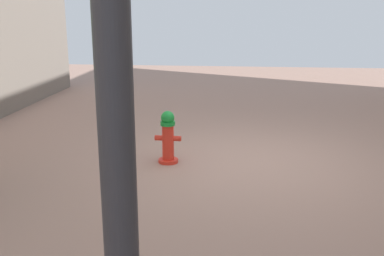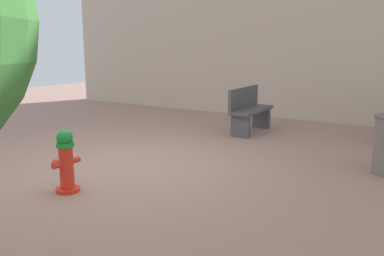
% 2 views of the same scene
% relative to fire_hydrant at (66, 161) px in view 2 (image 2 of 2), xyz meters
% --- Properties ---
extents(ground_plane, '(23.40, 23.40, 0.00)m').
position_rel_fire_hydrant_xyz_m(ground_plane, '(-1.30, -0.14, -0.40)').
color(ground_plane, '#9E7A6B').
extents(fire_hydrant, '(0.40, 0.37, 0.80)m').
position_rel_fire_hydrant_xyz_m(fire_hydrant, '(0.00, 0.00, 0.00)').
color(fire_hydrant, red).
rests_on(fire_hydrant, ground_plane).
extents(bench_near, '(1.42, 0.46, 0.95)m').
position_rel_fire_hydrant_xyz_m(bench_near, '(-4.56, 0.46, 0.09)').
color(bench_near, '#4C4C51').
rests_on(bench_near, ground_plane).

